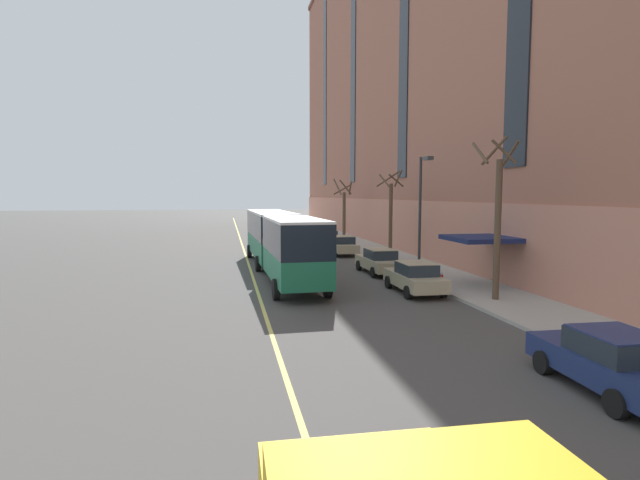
% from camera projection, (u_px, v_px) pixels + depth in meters
% --- Properties ---
extents(ground_plane, '(260.00, 260.00, 0.00)m').
position_uv_depth(ground_plane, '(287.00, 270.00, 32.09)').
color(ground_plane, '#4C4947').
extents(sidewalk, '(4.08, 160.00, 0.15)m').
position_uv_depth(sidewalk, '(400.00, 260.00, 36.62)').
color(sidewalk, '#ADA89E').
rests_on(sidewalk, ground).
extents(city_bus, '(3.27, 19.28, 3.69)m').
position_uv_depth(city_bus, '(279.00, 239.00, 30.87)').
color(city_bus, '#1E704C').
rests_on(city_bus, ground).
extents(parked_car_champagne_0, '(2.00, 4.50, 1.56)m').
position_uv_depth(parked_car_champagne_0, '(415.00, 277.00, 24.67)').
color(parked_car_champagne_0, '#BCAD89').
rests_on(parked_car_champagne_0, ground).
extents(parked_car_champagne_1, '(2.01, 4.80, 1.56)m').
position_uv_depth(parked_car_champagne_1, '(379.00, 261.00, 30.70)').
color(parked_car_champagne_1, '#BCAD89').
rests_on(parked_car_champagne_1, ground).
extents(parked_car_white_2, '(1.99, 4.31, 1.56)m').
position_uv_depth(parked_car_white_2, '(327.00, 238.00, 46.87)').
color(parked_car_white_2, silver).
rests_on(parked_car_white_2, ground).
extents(parked_car_champagne_3, '(1.94, 4.40, 1.56)m').
position_uv_depth(parked_car_champagne_3, '(343.00, 245.00, 40.17)').
color(parked_car_champagne_3, '#BCAD89').
rests_on(parked_car_champagne_3, ground).
extents(parked_car_navy_4, '(2.13, 4.44, 1.56)m').
position_uv_depth(parked_car_navy_4, '(611.00, 361.00, 12.27)').
color(parked_car_navy_4, navy).
rests_on(parked_car_navy_4, ground).
extents(parked_car_silver_5, '(2.07, 4.27, 1.56)m').
position_uv_depth(parked_car_silver_5, '(311.00, 231.00, 55.21)').
color(parked_car_silver_5, '#B7B7BC').
rests_on(parked_car_silver_5, ground).
extents(parked_car_navy_7, '(2.04, 4.67, 1.56)m').
position_uv_depth(parked_car_navy_7, '(302.00, 228.00, 61.41)').
color(parked_car_navy_7, navy).
rests_on(parked_car_navy_7, ground).
extents(street_tree_near_corner, '(1.75, 1.86, 7.38)m').
position_uv_depth(street_tree_near_corner, '(497.00, 216.00, 22.24)').
color(street_tree_near_corner, brown).
rests_on(street_tree_near_corner, sidewalk).
extents(street_tree_mid_block, '(1.79, 1.80, 6.50)m').
position_uv_depth(street_tree_mid_block, '(391.00, 213.00, 36.71)').
color(street_tree_mid_block, brown).
rests_on(street_tree_mid_block, sidewalk).
extents(street_tree_far_uptown, '(1.89, 1.98, 6.31)m').
position_uv_depth(street_tree_far_uptown, '(344.00, 210.00, 51.13)').
color(street_tree_far_uptown, brown).
rests_on(street_tree_far_uptown, sidewalk).
extents(street_lamp, '(0.36, 1.48, 6.87)m').
position_uv_depth(street_lamp, '(422.00, 203.00, 28.59)').
color(street_lamp, '#2D2D30').
rests_on(street_lamp, sidewalk).
extents(fire_hydrant, '(0.42, 0.24, 0.72)m').
position_uv_depth(fire_hydrant, '(441.00, 279.00, 25.95)').
color(fire_hydrant, red).
rests_on(fire_hydrant, sidewalk).
extents(lane_centerline, '(0.16, 140.00, 0.01)m').
position_uv_depth(lane_centerline, '(249.00, 265.00, 34.59)').
color(lane_centerline, '#E0D66B').
rests_on(lane_centerline, ground).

